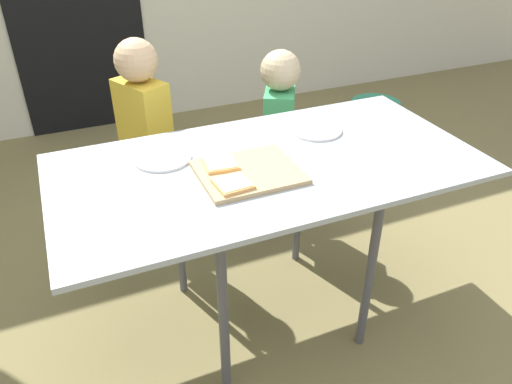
# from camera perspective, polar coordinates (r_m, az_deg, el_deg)

# --- Properties ---
(ground_plane) EXTENTS (16.00, 16.00, 0.00)m
(ground_plane) POSITION_cam_1_polar(r_m,az_deg,el_deg) (2.25, 1.19, -13.79)
(ground_plane) COLOR olive
(dining_table) EXTENTS (1.53, 0.78, 0.76)m
(dining_table) POSITION_cam_1_polar(r_m,az_deg,el_deg) (1.81, 1.43, 1.76)
(dining_table) COLOR #99A0A6
(dining_table) RESTS_ON ground
(cutting_board) EXTENTS (0.34, 0.29, 0.02)m
(cutting_board) POSITION_cam_1_polar(r_m,az_deg,el_deg) (1.70, -0.87, 2.32)
(cutting_board) COLOR tan
(cutting_board) RESTS_ON dining_table
(pizza_slice_near_left) EXTENTS (0.12, 0.12, 0.01)m
(pizza_slice_near_left) POSITION_cam_1_polar(r_m,az_deg,el_deg) (1.61, -2.67, 0.98)
(pizza_slice_near_left) COLOR #E4A65D
(pizza_slice_near_left) RESTS_ON cutting_board
(pizza_slice_far_left) EXTENTS (0.12, 0.12, 0.01)m
(pizza_slice_far_left) POSITION_cam_1_polar(r_m,az_deg,el_deg) (1.73, -4.08, 3.29)
(pizza_slice_far_left) COLOR #E4A65D
(pizza_slice_far_left) RESTS_ON cutting_board
(plate_white_right) EXTENTS (0.21, 0.21, 0.01)m
(plate_white_right) POSITION_cam_1_polar(r_m,az_deg,el_deg) (2.03, 6.90, 7.13)
(plate_white_right) COLOR white
(plate_white_right) RESTS_ON dining_table
(plate_white_left) EXTENTS (0.21, 0.21, 0.01)m
(plate_white_left) POSITION_cam_1_polar(r_m,az_deg,el_deg) (1.83, -10.71, 3.87)
(plate_white_left) COLOR white
(plate_white_left) RESTS_ON dining_table
(child_left) EXTENTS (0.23, 0.28, 1.07)m
(child_left) POSITION_cam_1_polar(r_m,az_deg,el_deg) (2.33, -12.56, 6.37)
(child_left) COLOR #384067
(child_left) RESTS_ON ground
(child_right) EXTENTS (0.24, 0.28, 0.96)m
(child_right) POSITION_cam_1_polar(r_m,az_deg,el_deg) (2.48, 2.65, 7.20)
(child_right) COLOR #314254
(child_right) RESTS_ON ground
(garden_hose_coil) EXTENTS (0.41, 0.41, 0.04)m
(garden_hose_coil) POSITION_cam_1_polar(r_m,az_deg,el_deg) (4.37, 13.61, 9.82)
(garden_hose_coil) COLOR #389D79
(garden_hose_coil) RESTS_ON ground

